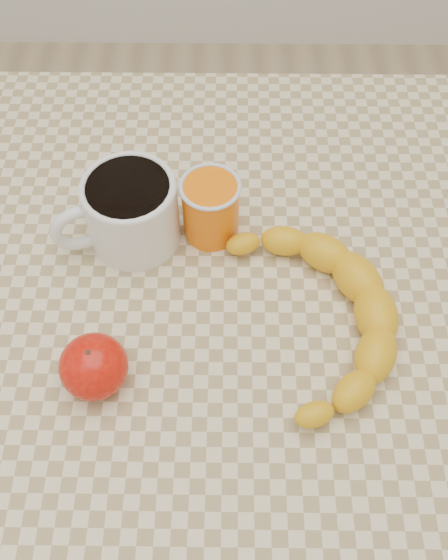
{
  "coord_description": "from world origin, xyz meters",
  "views": [
    {
      "loc": [
        0.0,
        -0.4,
        1.39
      ],
      "look_at": [
        0.0,
        0.0,
        0.77
      ],
      "focal_mm": 40.0,
      "sensor_mm": 36.0,
      "label": 1
    }
  ],
  "objects_px": {
    "coffee_mug": "(129,210)",
    "table": "(224,323)",
    "orange_juice_glass": "(211,208)",
    "banana": "(317,314)",
    "apple": "(94,366)"
  },
  "relations": [
    {
      "from": "apple",
      "to": "banana",
      "type": "xyz_separation_m",
      "value": [
        0.25,
        0.07,
        -0.01
      ]
    },
    {
      "from": "coffee_mug",
      "to": "orange_juice_glass",
      "type": "xyz_separation_m",
      "value": [
        0.1,
        0.01,
        -0.01
      ]
    },
    {
      "from": "table",
      "to": "coffee_mug",
      "type": "relative_size",
      "value": 4.65
    },
    {
      "from": "coffee_mug",
      "to": "table",
      "type": "bearing_deg",
      "value": -34.04
    },
    {
      "from": "coffee_mug",
      "to": "apple",
      "type": "xyz_separation_m",
      "value": [
        -0.02,
        -0.2,
        -0.02
      ]
    },
    {
      "from": "table",
      "to": "apple",
      "type": "relative_size",
      "value": 9.74
    },
    {
      "from": "table",
      "to": "apple",
      "type": "distance_m",
      "value": 0.22
    },
    {
      "from": "orange_juice_glass",
      "to": "banana",
      "type": "relative_size",
      "value": 0.26
    },
    {
      "from": "coffee_mug",
      "to": "apple",
      "type": "relative_size",
      "value": 2.1
    },
    {
      "from": "banana",
      "to": "table",
      "type": "bearing_deg",
      "value": 147.22
    },
    {
      "from": "table",
      "to": "coffee_mug",
      "type": "height_order",
      "value": "coffee_mug"
    },
    {
      "from": "table",
      "to": "coffee_mug",
      "type": "bearing_deg",
      "value": 145.96
    },
    {
      "from": "orange_juice_glass",
      "to": "banana",
      "type": "distance_m",
      "value": 0.19
    },
    {
      "from": "apple",
      "to": "banana",
      "type": "bearing_deg",
      "value": 16.43
    },
    {
      "from": "apple",
      "to": "orange_juice_glass",
      "type": "bearing_deg",
      "value": 60.18
    }
  ]
}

